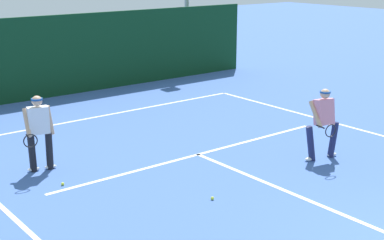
# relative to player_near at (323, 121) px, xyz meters

# --- Properties ---
(court_line_baseline_far) EXTENTS (9.43, 0.10, 0.01)m
(court_line_baseline_far) POSITION_rel_player_near_xyz_m (-2.05, 6.42, -0.91)
(court_line_baseline_far) COLOR white
(court_line_baseline_far) RESTS_ON ground_plane
(court_line_service) EXTENTS (7.69, 0.10, 0.01)m
(court_line_service) POSITION_rel_player_near_xyz_m (-2.05, 1.99, -0.91)
(court_line_service) COLOR white
(court_line_service) RESTS_ON ground_plane
(court_line_centre) EXTENTS (0.10, 6.40, 0.01)m
(court_line_centre) POSITION_rel_player_near_xyz_m (-2.05, -1.19, -0.91)
(court_line_centre) COLOR white
(court_line_centre) RESTS_ON ground_plane
(player_near) EXTENTS (1.00, 0.85, 1.66)m
(player_near) POSITION_rel_player_near_xyz_m (0.00, 0.00, 0.00)
(player_near) COLOR #1E234C
(player_near) RESTS_ON ground_plane
(player_far) EXTENTS (0.89, 0.84, 1.67)m
(player_far) POSITION_rel_player_near_xyz_m (-5.38, 3.31, 0.01)
(player_far) COLOR black
(player_far) RESTS_ON ground_plane
(tennis_ball) EXTENTS (0.07, 0.07, 0.07)m
(tennis_ball) POSITION_rel_player_near_xyz_m (-3.47, -0.21, -0.88)
(tennis_ball) COLOR #D1E033
(tennis_ball) RESTS_ON ground_plane
(tennis_ball_extra) EXTENTS (0.07, 0.07, 0.07)m
(tennis_ball_extra) POSITION_rel_player_near_xyz_m (-5.41, 2.22, -0.88)
(tennis_ball_extra) COLOR #D1E033
(tennis_ball_extra) RESTS_ON ground_plane
(back_fence_windscreen) EXTENTS (16.36, 0.12, 2.71)m
(back_fence_windscreen) POSITION_rel_player_near_xyz_m (-2.05, 9.62, 0.44)
(back_fence_windscreen) COLOR #0E371C
(back_fence_windscreen) RESTS_ON ground_plane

